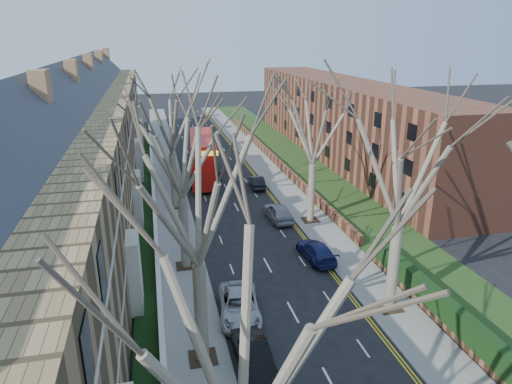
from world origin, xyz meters
TOP-DOWN VIEW (x-y plane):
  - pavement_left at (-6.00, 39.00)m, footprint 3.00×102.00m
  - pavement_right at (6.00, 39.00)m, footprint 3.00×102.00m
  - terrace_left at (-13.65, 31.00)m, footprint 9.70×78.00m
  - flats_right at (17.46, 43.00)m, footprint 13.97×54.00m
  - wall_hedge_right at (7.70, 2.00)m, footprint 0.70×24.00m
  - front_wall_left at (-7.65, 31.00)m, footprint 0.30×78.00m
  - grass_verge_right at (10.50, 39.00)m, footprint 6.00×102.00m
  - tree_left_near at (-5.70, -4.00)m, footprint 9.80×9.80m
  - tree_left_mid at (-5.70, 6.00)m, footprint 10.50×10.50m
  - tree_left_far at (-5.70, 16.00)m, footprint 10.15×10.15m
  - tree_left_dist at (-5.70, 28.00)m, footprint 10.50×10.50m
  - tree_right_mid at (5.70, 8.00)m, footprint 10.50×10.50m
  - tree_right_far at (5.70, 22.00)m, footprint 10.15×10.15m
  - double_decker_bus at (-1.97, 36.68)m, footprint 3.66×11.83m
  - car_left_mid at (-3.31, 4.85)m, footprint 1.66×4.23m
  - car_left_far at (-3.15, 9.38)m, footprint 2.85×5.21m
  - car_right_near at (3.70, 15.14)m, footprint 2.09×4.53m
  - car_right_mid at (3.02, 22.98)m, footprint 2.02×4.55m
  - car_right_far at (3.25, 32.24)m, footprint 1.61×3.95m

SIDE VIEW (x-z plane):
  - pavement_left at x=-6.00m, z-range 0.00..0.12m
  - pavement_right at x=6.00m, z-range 0.00..0.12m
  - grass_verge_right at x=10.50m, z-range 0.12..0.18m
  - front_wall_left at x=-7.65m, z-range 0.12..1.12m
  - car_right_far at x=3.25m, z-range 0.00..1.27m
  - car_right_near at x=3.70m, z-range 0.00..1.28m
  - car_left_mid at x=-3.31m, z-range 0.00..1.37m
  - car_left_far at x=-3.15m, z-range 0.00..1.38m
  - car_right_mid at x=3.02m, z-range 0.00..1.52m
  - wall_hedge_right at x=7.70m, z-range 0.22..2.02m
  - double_decker_bus at x=-1.97m, z-range -0.03..4.81m
  - flats_right at x=17.46m, z-range -0.02..9.98m
  - terrace_left at x=-13.65m, z-range -1.27..12.33m
  - tree_left_near at x=-5.70m, z-range 2.06..15.79m
  - tree_left_far at x=-5.70m, z-range 2.13..16.35m
  - tree_right_far at x=5.70m, z-range 2.13..16.35m
  - tree_left_mid at x=-5.70m, z-range 2.20..16.91m
  - tree_right_mid at x=5.70m, z-range 2.20..16.91m
  - tree_left_dist at x=-5.70m, z-range 2.20..16.91m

